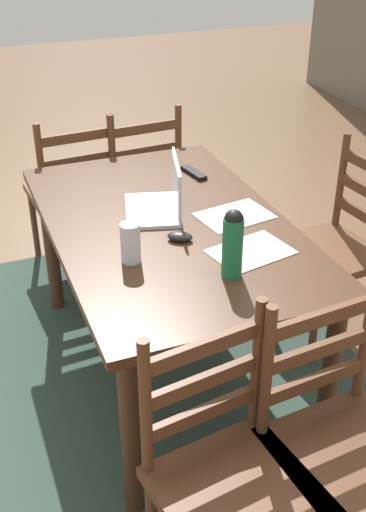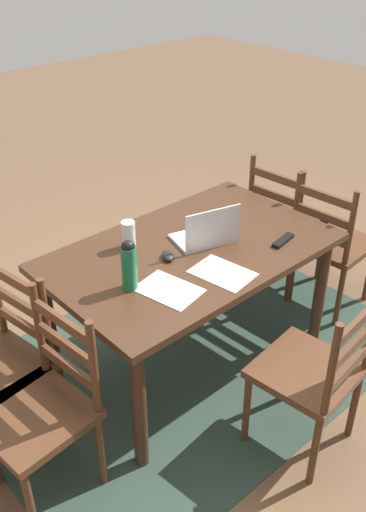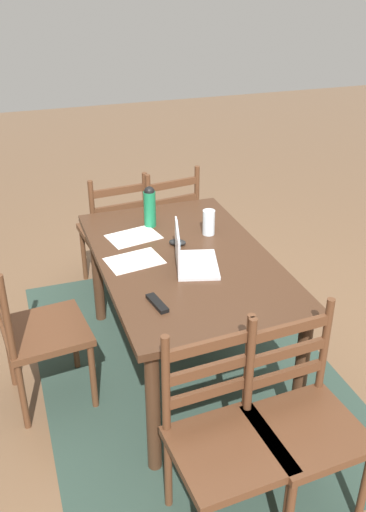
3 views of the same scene
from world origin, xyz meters
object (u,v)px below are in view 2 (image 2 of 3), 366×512
Objects in this scene: tv_remote at (283,240)px; chair_far_head at (314,373)px; laptop at (207,234)px; chair_right_near at (1,364)px; chair_right_far at (42,409)px; chair_left_near at (285,223)px; chair_left_far at (331,244)px; water_bottle at (129,264)px; computer_mouse at (168,256)px; dining_table at (191,264)px; drinking_glass at (129,235)px.

chair_far_head is at bearing -46.14° from tv_remote.
laptop is (-0.10, -0.83, 0.36)m from chair_far_head.
chair_right_near and chair_right_far have the same top height.
chair_left_near and chair_left_far have the same top height.
tv_remote is at bearing 162.02° from chair_right_near.
chair_far_head is 3.67× the size of water_bottle.
water_bottle is (0.56, 0.06, 0.08)m from laptop.
chair_far_head is at bearing 148.13° from chair_right_far.
chair_far_head is 0.92m from computer_mouse.
computer_mouse is at bearing 168.27° from chair_right_near.
chair_right_far and chair_left_far have the same top height.
dining_table is 1.09m from chair_right_near.
chair_left_near is 1.00× the size of chair_right_far.
chair_left_near reaches higher than computer_mouse.
chair_left_near is (-1.05, -0.18, -0.21)m from dining_table.
chair_left_far is at bearing 169.64° from chair_right_near.
dining_table is 1.60× the size of chair_left_far.
water_bottle is at bearing -58.82° from chair_far_head.
water_bottle reaches higher than drinking_glass.
chair_left_far is 3.67× the size of water_bottle.
drinking_glass is 0.24m from computer_mouse.
drinking_glass is at bearing -138.16° from tv_remote.
water_bottle is (0.46, 0.07, 0.23)m from dining_table.
laptop is at bearing -96.73° from chair_far_head.
chair_left_far is 6.22× the size of drinking_glass.
chair_right_far is at bearing 90.04° from chair_right_near.
computer_mouse is 0.64m from tv_remote.
laptop is at bearing 169.78° from chair_right_near.
dining_table is 0.51m from tv_remote.
dining_table is at bearing 135.74° from drinking_glass.
laptop reaches higher than drinking_glass.
drinking_glass is at bearing -35.86° from laptop.
chair_left_near is 1.00× the size of chair_far_head.
tv_remote is (0.64, 0.09, 0.31)m from chair_left_far.
chair_far_head is 9.50× the size of computer_mouse.
dining_table is 0.37m from drinking_glass.
drinking_glass is at bearing -38.93° from computer_mouse.
chair_right_far is 0.99m from drinking_glass.
computer_mouse is at bearing -79.17° from chair_far_head.
water_bottle is (-0.59, 0.26, 0.44)m from chair_right_near.
dining_table is 0.19m from computer_mouse.
chair_far_head is 1.00× the size of chair_right_near.
chair_right_near is 6.22× the size of drinking_glass.
chair_left_near and chair_right_far have the same top height.
water_bottle reaches higher than tv_remote.
chair_right_far is 1.00× the size of chair_left_far.
dining_table is 1.09m from chair_right_far.
dining_table is 1.60× the size of chair_far_head.
laptop is (-1.15, 0.21, 0.36)m from chair_right_near.
chair_right_far is 2.59× the size of laptop.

